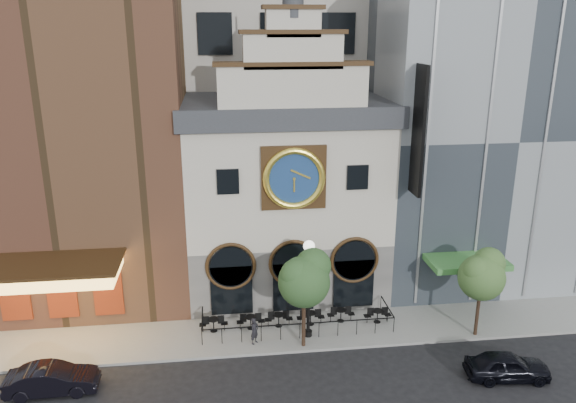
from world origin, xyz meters
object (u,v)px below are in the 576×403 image
(car_left, at_px, (52,379))
(pedestrian, at_px, (255,331))
(bistro_5, at_px, (377,315))
(lamppost, at_px, (309,278))
(bistro_1, at_px, (251,321))
(bistro_3, at_px, (311,317))
(bistro_4, at_px, (341,314))
(tree_left, at_px, (305,277))
(tree_right, at_px, (482,274))
(bistro_0, at_px, (214,324))
(car_right, at_px, (507,366))
(bistro_2, at_px, (279,319))

(car_left, distance_m, pedestrian, 10.12)
(bistro_5, height_order, lamppost, lamppost)
(bistro_1, xyz_separation_m, bistro_3, (3.43, 0.04, 0.00))
(bistro_1, bearing_deg, car_left, -155.56)
(bistro_3, relative_size, bistro_4, 1.00)
(tree_left, bearing_deg, car_left, -169.35)
(bistro_4, height_order, bistro_5, same)
(tree_right, bearing_deg, lamppost, 173.89)
(lamppost, bearing_deg, tree_right, -22.09)
(car_left, xyz_separation_m, tree_right, (21.98, 2.23, 3.14))
(bistro_1, distance_m, tree_left, 4.91)
(bistro_3, xyz_separation_m, bistro_5, (3.86, -0.23, 0.00))
(bistro_3, bearing_deg, bistro_0, -179.45)
(bistro_1, bearing_deg, lamppost, -20.20)
(car_right, bearing_deg, car_left, 91.86)
(bistro_4, distance_m, car_right, 9.29)
(bistro_0, distance_m, tree_left, 6.31)
(bistro_0, bearing_deg, pedestrian, -34.70)
(bistro_3, height_order, pedestrian, pedestrian)
(bistro_1, xyz_separation_m, bistro_5, (7.29, -0.20, 0.00))
(pedestrian, xyz_separation_m, tree_right, (12.26, -0.59, 2.94))
(tree_left, xyz_separation_m, tree_right, (9.63, -0.09, -0.30))
(bistro_4, xyz_separation_m, bistro_5, (2.07, -0.36, 0.00))
(bistro_2, relative_size, tree_left, 0.29)
(bistro_2, height_order, tree_left, tree_left)
(bistro_1, bearing_deg, bistro_2, 2.47)
(car_right, distance_m, car_left, 21.84)
(car_right, distance_m, lamppost, 10.71)
(bistro_3, relative_size, car_left, 0.38)
(car_right, xyz_separation_m, car_left, (-21.78, 1.63, 0.00))
(bistro_5, xyz_separation_m, pedestrian, (-7.18, -1.34, 0.28))
(tree_left, bearing_deg, tree_right, -0.54)
(bistro_0, distance_m, pedestrian, 2.69)
(lamppost, bearing_deg, pedestrian, 171.67)
(bistro_1, height_order, tree_right, tree_right)
(bistro_2, xyz_separation_m, lamppost, (1.50, -1.21, 3.03))
(bistro_2, distance_m, bistro_3, 1.84)
(bistro_2, xyz_separation_m, car_left, (-11.20, -4.43, 0.08))
(car_left, bearing_deg, lamppost, -77.49)
(bistro_5, height_order, tree_right, tree_right)
(bistro_1, bearing_deg, tree_right, -9.77)
(bistro_2, xyz_separation_m, bistro_3, (1.84, -0.03, 0.00))
(pedestrian, bearing_deg, lamppost, -39.87)
(car_left, distance_m, tree_right, 22.32)
(bistro_2, xyz_separation_m, tree_left, (1.15, -2.11, 3.51))
(car_right, relative_size, pedestrian, 2.72)
(tree_left, bearing_deg, lamppost, 69.00)
(bistro_0, distance_m, bistro_3, 5.51)
(bistro_0, bearing_deg, tree_left, -22.77)
(bistro_2, xyz_separation_m, pedestrian, (-1.48, -1.61, 0.28))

